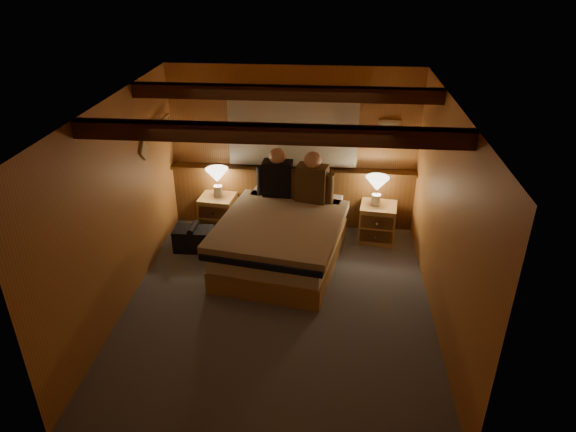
# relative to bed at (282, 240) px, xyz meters

# --- Properties ---
(floor) EXTENTS (4.20, 4.20, 0.00)m
(floor) POSITION_rel_bed_xyz_m (0.05, -0.90, -0.35)
(floor) COLOR slate
(floor) RESTS_ON ground
(ceiling) EXTENTS (4.20, 4.20, 0.00)m
(ceiling) POSITION_rel_bed_xyz_m (0.05, -0.90, 2.05)
(ceiling) COLOR #BF8547
(ceiling) RESTS_ON wall_back
(wall_back) EXTENTS (3.60, 0.00, 3.60)m
(wall_back) POSITION_rel_bed_xyz_m (0.05, 1.20, 0.85)
(wall_back) COLOR #C38246
(wall_back) RESTS_ON floor
(wall_left) EXTENTS (0.00, 4.20, 4.20)m
(wall_left) POSITION_rel_bed_xyz_m (-1.75, -0.90, 0.85)
(wall_left) COLOR #C38246
(wall_left) RESTS_ON floor
(wall_right) EXTENTS (0.00, 4.20, 4.20)m
(wall_right) POSITION_rel_bed_xyz_m (1.85, -0.90, 0.85)
(wall_right) COLOR #C38246
(wall_right) RESTS_ON floor
(wall_front) EXTENTS (3.60, 0.00, 3.60)m
(wall_front) POSITION_rel_bed_xyz_m (0.05, -3.00, 0.85)
(wall_front) COLOR #C38246
(wall_front) RESTS_ON floor
(wainscot) EXTENTS (3.60, 0.23, 0.94)m
(wainscot) POSITION_rel_bed_xyz_m (0.05, 1.13, 0.14)
(wainscot) COLOR brown
(wainscot) RESTS_ON wall_back
(curtain_window) EXTENTS (2.18, 0.09, 1.11)m
(curtain_window) POSITION_rel_bed_xyz_m (0.05, 1.13, 1.17)
(curtain_window) COLOR #4D2513
(curtain_window) RESTS_ON wall_back
(ceiling_beams) EXTENTS (3.60, 1.65, 0.16)m
(ceiling_beams) POSITION_rel_bed_xyz_m (0.05, -0.75, 1.96)
(ceiling_beams) COLOR #4D2513
(ceiling_beams) RESTS_ON ceiling
(coat_rail) EXTENTS (0.05, 0.55, 0.24)m
(coat_rail) POSITION_rel_bed_xyz_m (-1.67, 0.68, 1.32)
(coat_rail) COLOR silver
(coat_rail) RESTS_ON wall_left
(framed_print) EXTENTS (0.30, 0.04, 0.25)m
(framed_print) POSITION_rel_bed_xyz_m (1.40, 1.18, 1.20)
(framed_print) COLOR tan
(framed_print) RESTS_ON wall_back
(bed) EXTENTS (1.81, 2.18, 0.67)m
(bed) POSITION_rel_bed_xyz_m (0.00, 0.00, 0.00)
(bed) COLOR #AD824A
(bed) RESTS_ON floor
(nightstand_left) EXTENTS (0.54, 0.49, 0.55)m
(nightstand_left) POSITION_rel_bed_xyz_m (-1.05, 0.85, -0.08)
(nightstand_left) COLOR #AD824A
(nightstand_left) RESTS_ON floor
(nightstand_right) EXTENTS (0.56, 0.51, 0.55)m
(nightstand_right) POSITION_rel_bed_xyz_m (1.31, 0.75, -0.07)
(nightstand_right) COLOR #AD824A
(nightstand_right) RESTS_ON floor
(lamp_left) EXTENTS (0.33, 0.33, 0.43)m
(lamp_left) POSITION_rel_bed_xyz_m (-1.03, 0.87, 0.50)
(lamp_left) COLOR silver
(lamp_left) RESTS_ON nightstand_left
(lamp_right) EXTENTS (0.33, 0.33, 0.43)m
(lamp_right) POSITION_rel_bed_xyz_m (1.26, 0.76, 0.51)
(lamp_right) COLOR silver
(lamp_right) RESTS_ON nightstand_right
(person_left) EXTENTS (0.60, 0.26, 0.73)m
(person_left) POSITION_rel_bed_xyz_m (-0.13, 0.73, 0.61)
(person_left) COLOR black
(person_left) RESTS_ON bed
(person_right) EXTENTS (0.60, 0.33, 0.74)m
(person_right) POSITION_rel_bed_xyz_m (0.36, 0.60, 0.62)
(person_right) COLOR #48331C
(person_right) RESTS_ON bed
(duffel_bag) EXTENTS (0.54, 0.32, 0.39)m
(duffel_bag) POSITION_rel_bed_xyz_m (-1.27, 0.24, -0.18)
(duffel_bag) COLOR black
(duffel_bag) RESTS_ON floor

